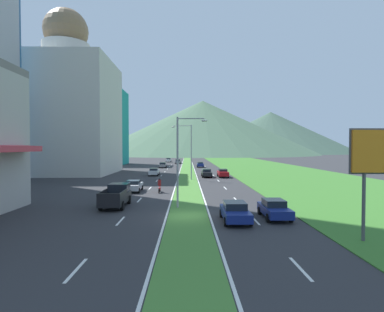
% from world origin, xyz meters
% --- Properties ---
extents(ground_plane, '(600.00, 600.00, 0.00)m').
position_xyz_m(ground_plane, '(0.00, 0.00, 0.00)').
color(ground_plane, '#2D2D30').
extents(grass_median, '(3.20, 240.00, 0.06)m').
position_xyz_m(grass_median, '(0.00, 60.00, 0.03)').
color(grass_median, '#477F33').
rests_on(grass_median, ground_plane).
extents(grass_verge_right, '(24.00, 240.00, 0.06)m').
position_xyz_m(grass_verge_right, '(20.60, 60.00, 0.03)').
color(grass_verge_right, '#387028').
rests_on(grass_verge_right, ground_plane).
extents(lane_dash_left_1, '(0.16, 2.80, 0.01)m').
position_xyz_m(lane_dash_left_1, '(-5.10, -10.68, 0.01)').
color(lane_dash_left_1, silver).
rests_on(lane_dash_left_1, ground_plane).
extents(lane_dash_left_2, '(0.16, 2.80, 0.01)m').
position_xyz_m(lane_dash_left_2, '(-5.10, -1.37, 0.01)').
color(lane_dash_left_2, silver).
rests_on(lane_dash_left_2, ground_plane).
extents(lane_dash_left_3, '(0.16, 2.80, 0.01)m').
position_xyz_m(lane_dash_left_3, '(-5.10, 7.95, 0.01)').
color(lane_dash_left_3, silver).
rests_on(lane_dash_left_3, ground_plane).
extents(lane_dash_left_4, '(0.16, 2.80, 0.01)m').
position_xyz_m(lane_dash_left_4, '(-5.10, 17.26, 0.01)').
color(lane_dash_left_4, silver).
rests_on(lane_dash_left_4, ground_plane).
extents(lane_dash_left_5, '(0.16, 2.80, 0.01)m').
position_xyz_m(lane_dash_left_5, '(-5.10, 26.58, 0.01)').
color(lane_dash_left_5, silver).
rests_on(lane_dash_left_5, ground_plane).
extents(lane_dash_left_6, '(0.16, 2.80, 0.01)m').
position_xyz_m(lane_dash_left_6, '(-5.10, 35.89, 0.01)').
color(lane_dash_left_6, silver).
rests_on(lane_dash_left_6, ground_plane).
extents(lane_dash_left_7, '(0.16, 2.80, 0.01)m').
position_xyz_m(lane_dash_left_7, '(-5.10, 45.21, 0.01)').
color(lane_dash_left_7, silver).
rests_on(lane_dash_left_7, ground_plane).
extents(lane_dash_left_8, '(0.16, 2.80, 0.01)m').
position_xyz_m(lane_dash_left_8, '(-5.10, 54.53, 0.01)').
color(lane_dash_left_8, silver).
rests_on(lane_dash_left_8, ground_plane).
extents(lane_dash_left_9, '(0.16, 2.80, 0.01)m').
position_xyz_m(lane_dash_left_9, '(-5.10, 63.84, 0.01)').
color(lane_dash_left_9, silver).
rests_on(lane_dash_left_9, ground_plane).
extents(lane_dash_left_10, '(0.16, 2.80, 0.01)m').
position_xyz_m(lane_dash_left_10, '(-5.10, 73.16, 0.01)').
color(lane_dash_left_10, silver).
rests_on(lane_dash_left_10, ground_plane).
extents(lane_dash_right_1, '(0.16, 2.80, 0.01)m').
position_xyz_m(lane_dash_right_1, '(5.10, -10.68, 0.01)').
color(lane_dash_right_1, silver).
rests_on(lane_dash_right_1, ground_plane).
extents(lane_dash_right_2, '(0.16, 2.80, 0.01)m').
position_xyz_m(lane_dash_right_2, '(5.10, -1.37, 0.01)').
color(lane_dash_right_2, silver).
rests_on(lane_dash_right_2, ground_plane).
extents(lane_dash_right_3, '(0.16, 2.80, 0.01)m').
position_xyz_m(lane_dash_right_3, '(5.10, 7.95, 0.01)').
color(lane_dash_right_3, silver).
rests_on(lane_dash_right_3, ground_plane).
extents(lane_dash_right_4, '(0.16, 2.80, 0.01)m').
position_xyz_m(lane_dash_right_4, '(5.10, 17.26, 0.01)').
color(lane_dash_right_4, silver).
rests_on(lane_dash_right_4, ground_plane).
extents(lane_dash_right_5, '(0.16, 2.80, 0.01)m').
position_xyz_m(lane_dash_right_5, '(5.10, 26.58, 0.01)').
color(lane_dash_right_5, silver).
rests_on(lane_dash_right_5, ground_plane).
extents(lane_dash_right_6, '(0.16, 2.80, 0.01)m').
position_xyz_m(lane_dash_right_6, '(5.10, 35.89, 0.01)').
color(lane_dash_right_6, silver).
rests_on(lane_dash_right_6, ground_plane).
extents(lane_dash_right_7, '(0.16, 2.80, 0.01)m').
position_xyz_m(lane_dash_right_7, '(5.10, 45.21, 0.01)').
color(lane_dash_right_7, silver).
rests_on(lane_dash_right_7, ground_plane).
extents(lane_dash_right_8, '(0.16, 2.80, 0.01)m').
position_xyz_m(lane_dash_right_8, '(5.10, 54.53, 0.01)').
color(lane_dash_right_8, silver).
rests_on(lane_dash_right_8, ground_plane).
extents(lane_dash_right_9, '(0.16, 2.80, 0.01)m').
position_xyz_m(lane_dash_right_9, '(5.10, 63.84, 0.01)').
color(lane_dash_right_9, silver).
rests_on(lane_dash_right_9, ground_plane).
extents(lane_dash_right_10, '(0.16, 2.80, 0.01)m').
position_xyz_m(lane_dash_right_10, '(5.10, 73.16, 0.01)').
color(lane_dash_right_10, silver).
rests_on(lane_dash_right_10, ground_plane).
extents(edge_line_median_left, '(0.16, 240.00, 0.01)m').
position_xyz_m(edge_line_median_left, '(-1.75, 60.00, 0.01)').
color(edge_line_median_left, silver).
rests_on(edge_line_median_left, ground_plane).
extents(edge_line_median_right, '(0.16, 240.00, 0.01)m').
position_xyz_m(edge_line_median_right, '(1.75, 60.00, 0.01)').
color(edge_line_median_right, silver).
rests_on(edge_line_median_right, ground_plane).
extents(domed_building, '(19.23, 19.23, 34.46)m').
position_xyz_m(domed_building, '(-25.44, 41.29, 13.63)').
color(domed_building, beige).
rests_on(domed_building, ground_plane).
extents(midrise_colored, '(12.63, 12.63, 23.69)m').
position_xyz_m(midrise_colored, '(-26.47, 76.19, 11.84)').
color(midrise_colored, teal).
rests_on(midrise_colored, ground_plane).
extents(hill_far_left, '(225.45, 225.45, 33.25)m').
position_xyz_m(hill_far_left, '(-107.56, 272.71, 16.62)').
color(hill_far_left, '#3D5647').
rests_on(hill_far_left, ground_plane).
extents(hill_far_center, '(176.72, 176.72, 42.45)m').
position_xyz_m(hill_far_center, '(12.29, 222.28, 21.23)').
color(hill_far_center, '#47664C').
rests_on(hill_far_center, ground_plane).
extents(hill_far_right, '(155.20, 155.20, 39.09)m').
position_xyz_m(hill_far_right, '(79.37, 269.57, 19.55)').
color(hill_far_right, '#3D5647').
rests_on(hill_far_right, ground_plane).
extents(street_lamp_near, '(2.80, 0.36, 8.30)m').
position_xyz_m(street_lamp_near, '(-0.62, 3.49, 4.82)').
color(street_lamp_near, '#99999E').
rests_on(street_lamp_near, ground_plane).
extents(street_lamp_mid, '(3.44, 0.49, 9.35)m').
position_xyz_m(street_lamp_mid, '(0.24, 27.91, 5.43)').
color(street_lamp_mid, '#99999E').
rests_on(street_lamp_mid, ground_plane).
extents(car_0, '(1.88, 4.74, 1.49)m').
position_xyz_m(car_0, '(3.56, 33.05, 0.76)').
color(car_0, black).
rests_on(car_0, ground_plane).
extents(car_1, '(1.88, 4.21, 1.42)m').
position_xyz_m(car_1, '(3.58, 61.05, 0.74)').
color(car_1, navy).
rests_on(car_1, ground_plane).
extents(car_2, '(1.99, 4.66, 1.45)m').
position_xyz_m(car_2, '(-3.17, 80.39, 0.74)').
color(car_2, slate).
rests_on(car_2, ground_plane).
extents(car_3, '(1.99, 4.45, 1.45)m').
position_xyz_m(car_3, '(3.51, -1.63, 0.74)').
color(car_3, navy).
rests_on(car_3, ground_plane).
extents(car_4, '(1.86, 4.73, 1.45)m').
position_xyz_m(car_4, '(-6.58, 36.26, 0.76)').
color(car_4, silver).
rests_on(car_4, ground_plane).
extents(car_5, '(1.87, 4.79, 1.50)m').
position_xyz_m(car_5, '(6.57, 32.70, 0.78)').
color(car_5, maroon).
rests_on(car_5, ground_plane).
extents(car_6, '(1.93, 4.67, 1.53)m').
position_xyz_m(car_6, '(-7.02, 91.30, 0.78)').
color(car_6, silver).
rests_on(car_6, ground_plane).
extents(car_7, '(1.92, 4.28, 1.45)m').
position_xyz_m(car_7, '(6.75, -0.61, 0.74)').
color(car_7, navy).
rests_on(car_7, ground_plane).
extents(car_8, '(1.95, 4.37, 1.42)m').
position_xyz_m(car_8, '(-6.80, 14.17, 0.74)').
color(car_8, '#B2B2B7').
rests_on(car_8, ground_plane).
extents(car_9, '(1.91, 4.20, 1.46)m').
position_xyz_m(car_9, '(-6.68, 59.37, 0.74)').
color(car_9, slate).
rests_on(car_9, ground_plane).
extents(pickup_truck_0, '(2.18, 5.40, 2.00)m').
position_xyz_m(pickup_truck_0, '(-6.75, 4.55, 0.98)').
color(pickup_truck_0, black).
rests_on(pickup_truck_0, ground_plane).
extents(motorcycle_rider, '(0.36, 2.00, 1.80)m').
position_xyz_m(motorcycle_rider, '(-3.46, 13.26, 0.75)').
color(motorcycle_rider, black).
rests_on(motorcycle_rider, ground_plane).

